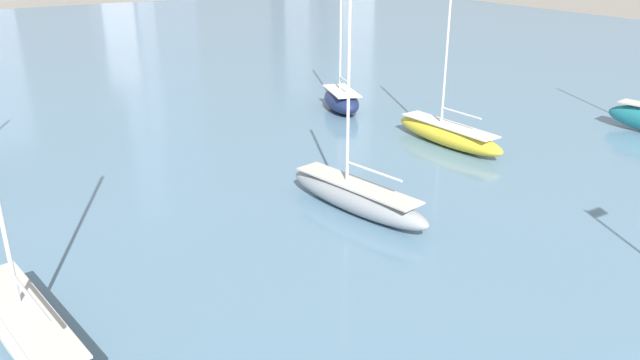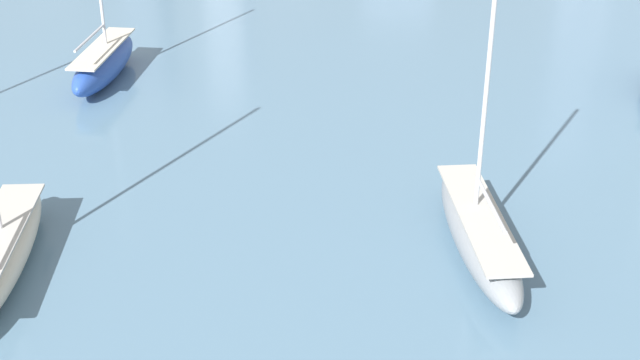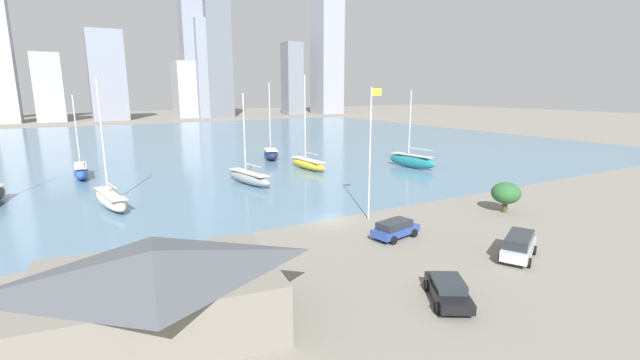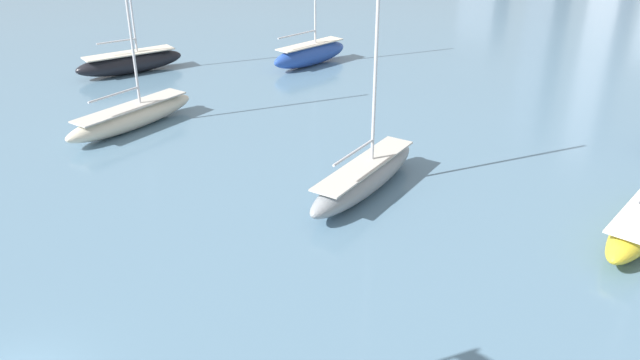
% 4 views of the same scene
% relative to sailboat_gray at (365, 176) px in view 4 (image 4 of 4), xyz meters
% --- Properties ---
extents(sailboat_gray, '(3.84, 10.41, 12.39)m').
position_rel_sailboat_gray_xyz_m(sailboat_gray, '(0.00, 0.00, 0.00)').
color(sailboat_gray, gray).
rests_on(sailboat_gray, harbor_water).
extents(sailboat_cream, '(3.61, 10.59, 14.10)m').
position_rel_sailboat_gray_xyz_m(sailboat_cream, '(-17.62, -3.51, -0.02)').
color(sailboat_cream, beige).
rests_on(sailboat_cream, harbor_water).
extents(sailboat_blue, '(2.05, 8.70, 12.12)m').
position_rel_sailboat_gray_xyz_m(sailboat_blue, '(-20.10, 16.23, 0.14)').
color(sailboat_blue, '#284CA8').
rests_on(sailboat_blue, harbor_water).
extents(sailboat_black, '(3.86, 9.72, 13.25)m').
position_rel_sailboat_gray_xyz_m(sailboat_black, '(-29.65, 3.55, 0.07)').
color(sailboat_black, black).
rests_on(sailboat_black, harbor_water).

